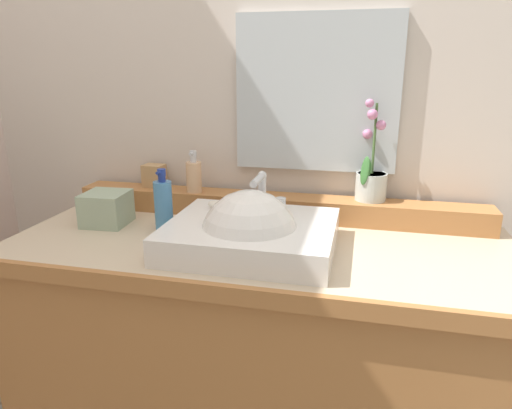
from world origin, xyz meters
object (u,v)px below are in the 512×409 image
at_px(soap_dispenser, 194,176).
at_px(trinket_box, 154,176).
at_px(potted_plant, 371,178).
at_px(tissue_box, 106,208).
at_px(sink_basin, 250,237).
at_px(lotion_bottle, 163,205).
at_px(soap_bar, 219,204).

relative_size(soap_dispenser, trinket_box, 1.80).
xyz_separation_m(potted_plant, tissue_box, (-0.80, -0.21, -0.09)).
bearing_deg(soap_dispenser, trinket_box, 166.82).
distance_m(sink_basin, soap_dispenser, 0.39).
xyz_separation_m(trinket_box, tissue_box, (-0.07, -0.21, -0.06)).
height_order(sink_basin, soap_dispenser, soap_dispenser).
distance_m(potted_plant, tissue_box, 0.83).
distance_m(soap_dispenser, trinket_box, 0.17).
xyz_separation_m(trinket_box, lotion_bottle, (0.14, -0.23, -0.03)).
bearing_deg(lotion_bottle, potted_plant, 20.76).
distance_m(soap_bar, trinket_box, 0.36).
relative_size(soap_bar, potted_plant, 0.22).
xyz_separation_m(sink_basin, potted_plant, (0.31, 0.31, 0.11)).
height_order(soap_bar, tissue_box, tissue_box).
bearing_deg(potted_plant, soap_dispenser, -176.24).
xyz_separation_m(potted_plant, soap_dispenser, (-0.57, -0.04, -0.01)).
xyz_separation_m(soap_bar, soap_dispenser, (-0.14, 0.16, 0.04)).
bearing_deg(tissue_box, trinket_box, 72.53).
distance_m(potted_plant, lotion_bottle, 0.64).
bearing_deg(soap_dispenser, sink_basin, -46.46).
height_order(trinket_box, tissue_box, trinket_box).
height_order(sink_basin, potted_plant, potted_plant).
relative_size(trinket_box, lotion_bottle, 0.41).
relative_size(soap_dispenser, tissue_box, 1.08).
bearing_deg(tissue_box, sink_basin, -11.89).
height_order(potted_plant, lotion_bottle, potted_plant).
distance_m(soap_dispenser, lotion_bottle, 0.20).
distance_m(sink_basin, soap_bar, 0.18).
relative_size(sink_basin, soap_dispenser, 3.20).
height_order(sink_basin, soap_bar, sink_basin).
xyz_separation_m(soap_dispenser, trinket_box, (-0.16, 0.04, -0.02)).
bearing_deg(sink_basin, soap_dispenser, 133.54).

